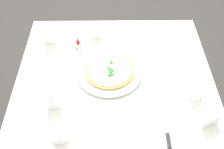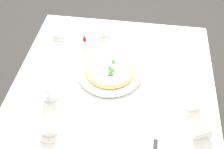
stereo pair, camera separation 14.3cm
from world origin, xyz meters
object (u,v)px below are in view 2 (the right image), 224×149
(coffee_cup_far_left, at_px, (59,32))
(menu_card, at_px, (203,136))
(salt_shaker, at_px, (84,40))
(napkin_folded, at_px, (155,139))
(water_glass_far_right, at_px, (50,91))
(hot_sauce_bottle, at_px, (85,42))
(coffee_cup_back_corner, at_px, (104,31))
(coffee_cup_near_left, at_px, (192,103))
(coffee_cup_right_edge, at_px, (50,128))
(pepper_shaker, at_px, (86,46))
(pizza_plate, at_px, (110,72))
(dinner_knife, at_px, (156,137))
(pizza, at_px, (110,70))

(coffee_cup_far_left, bearing_deg, menu_card, -126.62)
(salt_shaker, bearing_deg, napkin_folded, -143.29)
(water_glass_far_right, bearing_deg, hot_sauce_bottle, -12.59)
(coffee_cup_back_corner, bearing_deg, coffee_cup_near_left, -133.61)
(coffee_cup_back_corner, relative_size, water_glass_far_right, 1.16)
(coffee_cup_near_left, distance_m, hot_sauce_bottle, 0.71)
(coffee_cup_right_edge, relative_size, pepper_shaker, 2.36)
(coffee_cup_back_corner, relative_size, coffee_cup_near_left, 1.02)
(coffee_cup_right_edge, distance_m, hot_sauce_bottle, 0.60)
(coffee_cup_back_corner, relative_size, salt_shaker, 2.35)
(coffee_cup_near_left, bearing_deg, coffee_cup_right_edge, 109.54)
(coffee_cup_back_corner, distance_m, coffee_cup_near_left, 0.71)
(pizza_plate, bearing_deg, napkin_folded, -145.58)
(coffee_cup_far_left, relative_size, dinner_knife, 0.68)
(pizza, bearing_deg, water_glass_far_right, 127.12)
(napkin_folded, distance_m, menu_card, 0.21)
(pepper_shaker, bearing_deg, coffee_cup_right_edge, 175.22)
(pizza_plate, xyz_separation_m, coffee_cup_back_corner, (0.32, 0.08, 0.02))
(hot_sauce_bottle, bearing_deg, pepper_shaker, -160.35)
(hot_sauce_bottle, relative_size, salt_shaker, 1.48)
(coffee_cup_back_corner, bearing_deg, napkin_folded, -154.03)
(coffee_cup_near_left, height_order, salt_shaker, coffee_cup_near_left)
(salt_shaker, bearing_deg, coffee_cup_right_edge, 177.49)
(dinner_knife, height_order, menu_card, menu_card)
(pizza, bearing_deg, coffee_cup_far_left, 53.02)
(coffee_cup_near_left, distance_m, dinner_knife, 0.27)
(coffee_cup_back_corner, xyz_separation_m, coffee_cup_near_left, (-0.49, -0.51, 0.00))
(dinner_knife, relative_size, pepper_shaker, 3.47)
(coffee_cup_back_corner, xyz_separation_m, dinner_knife, (-0.70, -0.34, -0.00))
(dinner_knife, bearing_deg, water_glass_far_right, 73.10)
(coffee_cup_right_edge, height_order, napkin_folded, coffee_cup_right_edge)
(pepper_shaker, bearing_deg, dinner_knife, -141.72)
(salt_shaker, bearing_deg, water_glass_far_right, 169.47)
(coffee_cup_near_left, height_order, napkin_folded, coffee_cup_near_left)
(salt_shaker, xyz_separation_m, pepper_shaker, (-0.06, -0.02, 0.00))
(coffee_cup_back_corner, relative_size, pepper_shaker, 2.35)
(coffee_cup_right_edge, height_order, salt_shaker, coffee_cup_right_edge)
(napkin_folded, height_order, menu_card, menu_card)
(water_glass_far_right, bearing_deg, pizza, -52.88)
(water_glass_far_right, relative_size, salt_shaker, 2.02)
(coffee_cup_far_left, relative_size, coffee_cup_back_corner, 1.00)
(salt_shaker, bearing_deg, pepper_shaker, -160.35)
(coffee_cup_right_edge, relative_size, coffee_cup_far_left, 1.00)
(coffee_cup_near_left, height_order, hot_sauce_bottle, hot_sauce_bottle)
(coffee_cup_right_edge, xyz_separation_m, hot_sauce_bottle, (0.59, -0.04, 0.01))
(pizza_plate, distance_m, napkin_folded, 0.46)
(pizza, xyz_separation_m, coffee_cup_far_left, (0.27, 0.36, 0.01))
(coffee_cup_far_left, distance_m, pepper_shaker, 0.21)
(coffee_cup_near_left, bearing_deg, coffee_cup_back_corner, 46.39)
(napkin_folded, distance_m, hot_sauce_bottle, 0.73)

